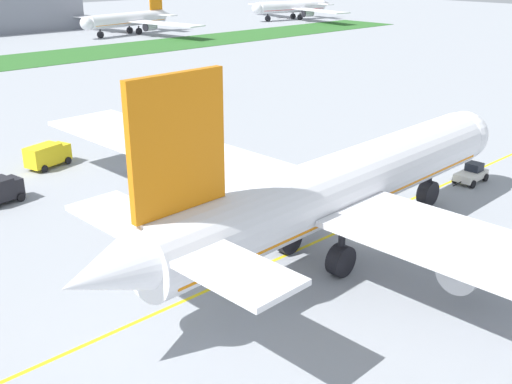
{
  "coord_description": "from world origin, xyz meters",
  "views": [
    {
      "loc": [
        -42.55,
        -30.23,
        24.19
      ],
      "look_at": [
        -6.6,
        8.23,
        3.86
      ],
      "focal_mm": 42.84,
      "sensor_mm": 36.0,
      "label": 1
    }
  ],
  "objects": [
    {
      "name": "service_truck_baggage_loader",
      "position": [
        27.07,
        59.13,
        1.57
      ],
      "size": [
        5.55,
        3.54,
        2.87
      ],
      "color": "#33478C",
      "rests_on": "ground"
    },
    {
      "name": "service_truck_catering_van",
      "position": [
        -21.54,
        31.39,
        1.51
      ],
      "size": [
        4.67,
        3.19,
        2.73
      ],
      "color": "black",
      "rests_on": "ground"
    },
    {
      "name": "pushback_tug",
      "position": [
        20.47,
        1.04,
        0.99
      ],
      "size": [
        6.28,
        2.64,
        2.15
      ],
      "color": "white",
      "rests_on": "ground"
    },
    {
      "name": "ground_plane",
      "position": [
        0.0,
        0.0,
        0.0
      ],
      "size": [
        600.0,
        600.0,
        0.0
      ],
      "primitive_type": "plane",
      "color": "#9399A0",
      "rests_on": "ground"
    },
    {
      "name": "parked_airliner_far_right",
      "position": [
        69.16,
        150.65,
        4.79
      ],
      "size": [
        38.39,
        60.33,
        14.11
      ],
      "color": "white",
      "rests_on": "ground"
    },
    {
      "name": "service_truck_fuel_bowser",
      "position": [
        -12.54,
        39.24,
        1.58
      ],
      "size": [
        5.98,
        3.83,
        2.87
      ],
      "color": "yellow",
      "rests_on": "ground"
    },
    {
      "name": "apron_taxi_line",
      "position": [
        0.0,
        2.61,
        0.0
      ],
      "size": [
        280.0,
        0.36,
        0.01
      ],
      "primitive_type": "cube",
      "color": "yellow",
      "rests_on": "ground"
    },
    {
      "name": "airliner_foreground",
      "position": [
        -5.1,
        0.17,
        6.03
      ],
      "size": [
        49.84,
        78.03,
        17.76
      ],
      "color": "white",
      "rests_on": "ground"
    },
    {
      "name": "parked_airliner_far_outer",
      "position": [
        145.45,
        148.77,
        5.05
      ],
      "size": [
        38.94,
        60.8,
        14.91
      ],
      "color": "white",
      "rests_on": "ground"
    }
  ]
}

